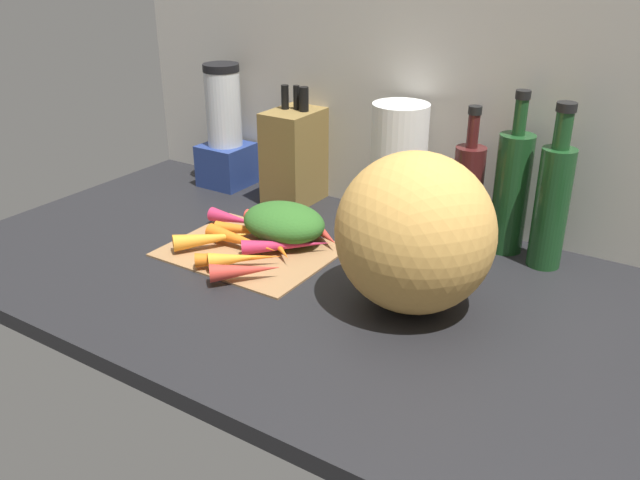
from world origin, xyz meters
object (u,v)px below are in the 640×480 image
(carrot_7, at_px, (287,245))
(carrot_10, at_px, (278,229))
(carrot_8, at_px, (235,259))
(bottle_2, at_px, (552,202))
(carrot_6, at_px, (239,258))
(paper_towel_roll, at_px, (398,167))
(carrot_3, at_px, (278,222))
(carrot_5, at_px, (279,247))
(knife_block, at_px, (294,156))
(carrot_9, at_px, (233,219))
(carrot_4, at_px, (253,230))
(carrot_0, at_px, (213,238))
(carrot_1, at_px, (324,234))
(bottle_0, at_px, (467,191))
(blender_appliance, at_px, (225,134))
(carrot_2, at_px, (242,240))
(carrot_11, at_px, (245,270))
(bottle_1, at_px, (511,190))
(cutting_board, at_px, (250,250))
(winter_squash, at_px, (413,234))

(carrot_7, relative_size, carrot_10, 1.53)
(carrot_8, relative_size, bottle_2, 0.32)
(carrot_6, xyz_separation_m, paper_towel_roll, (0.16, 0.35, 0.11))
(carrot_3, bearing_deg, carrot_5, -52.81)
(carrot_8, xyz_separation_m, knife_block, (-0.12, 0.36, 0.09))
(carrot_5, height_order, carrot_9, carrot_9)
(carrot_10, bearing_deg, carrot_4, -146.31)
(carrot_7, bearing_deg, carrot_0, -157.85)
(carrot_1, distance_m, carrot_4, 0.15)
(carrot_6, height_order, carrot_9, carrot_9)
(carrot_7, bearing_deg, carrot_4, 166.65)
(bottle_0, bearing_deg, carrot_1, -142.76)
(blender_appliance, xyz_separation_m, bottle_2, (0.81, -0.02, -0.00))
(carrot_2, xyz_separation_m, knife_block, (-0.07, 0.29, 0.09))
(carrot_7, relative_size, bottle_2, 0.56)
(carrot_2, bearing_deg, carrot_6, -55.36)
(carrot_4, bearing_deg, carrot_11, -55.90)
(carrot_9, bearing_deg, carrot_0, -71.95)
(carrot_1, relative_size, carrot_9, 0.89)
(carrot_2, bearing_deg, carrot_1, 44.84)
(bottle_1, bearing_deg, carrot_9, -157.36)
(carrot_5, height_order, bottle_2, bottle_2)
(blender_appliance, height_order, paper_towel_roll, blender_appliance)
(carrot_9, bearing_deg, carrot_6, -47.23)
(carrot_8, bearing_deg, carrot_0, 153.50)
(carrot_5, distance_m, carrot_8, 0.10)
(carrot_6, height_order, blender_appliance, blender_appliance)
(carrot_1, xyz_separation_m, carrot_5, (-0.05, -0.10, -0.00))
(carrot_2, distance_m, knife_block, 0.31)
(carrot_10, distance_m, paper_towel_roll, 0.29)
(bottle_0, xyz_separation_m, bottle_2, (0.17, -0.02, 0.02))
(carrot_0, xyz_separation_m, carrot_11, (0.14, -0.08, -0.00))
(blender_appliance, relative_size, paper_towel_roll, 1.12)
(carrot_1, bearing_deg, carrot_2, -135.16)
(cutting_board, xyz_separation_m, carrot_5, (0.06, 0.02, 0.02))
(knife_block, bearing_deg, carrot_11, -67.41)
(carrot_10, relative_size, winter_squash, 0.43)
(carrot_11, xyz_separation_m, paper_towel_roll, (0.11, 0.39, 0.11))
(carrot_2, xyz_separation_m, blender_appliance, (-0.28, 0.29, 0.11))
(carrot_9, bearing_deg, bottle_1, 22.64)
(carrot_11, height_order, paper_towel_roll, paper_towel_roll)
(paper_towel_roll, distance_m, bottle_0, 0.16)
(winter_squash, xyz_separation_m, knife_block, (-0.45, 0.30, -0.02))
(cutting_board, height_order, carrot_10, carrot_10)
(knife_block, bearing_deg, carrot_10, -64.08)
(carrot_1, height_order, carrot_5, carrot_1)
(carrot_10, distance_m, knife_block, 0.24)
(winter_squash, height_order, bottle_0, bottle_0)
(cutting_board, distance_m, carrot_4, 0.06)
(cutting_board, relative_size, bottle_1, 1.01)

